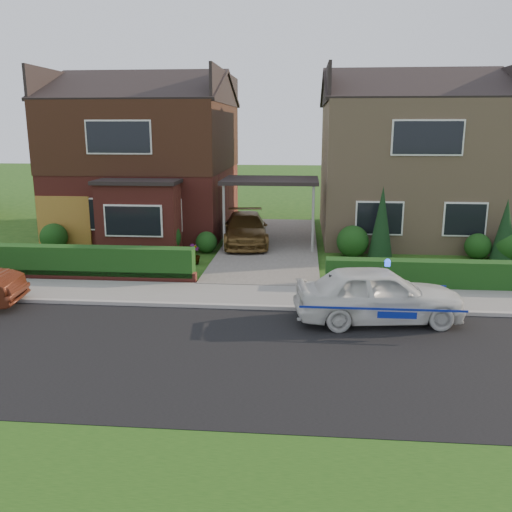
# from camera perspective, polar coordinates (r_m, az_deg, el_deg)

# --- Properties ---
(ground) EXTENTS (120.00, 120.00, 0.00)m
(ground) POSITION_cam_1_polar(r_m,az_deg,el_deg) (11.82, -1.94, -10.45)
(ground) COLOR #1C4612
(ground) RESTS_ON ground
(road) EXTENTS (60.00, 6.00, 0.02)m
(road) POSITION_cam_1_polar(r_m,az_deg,el_deg) (11.82, -1.94, -10.45)
(road) COLOR black
(road) RESTS_ON ground
(kerb) EXTENTS (60.00, 0.16, 0.12)m
(kerb) POSITION_cam_1_polar(r_m,az_deg,el_deg) (14.62, -0.48, -5.41)
(kerb) COLOR #9E9993
(kerb) RESTS_ON ground
(sidewalk) EXTENTS (60.00, 2.00, 0.10)m
(sidewalk) POSITION_cam_1_polar(r_m,az_deg,el_deg) (15.62, -0.11, -4.21)
(sidewalk) COLOR slate
(sidewalk) RESTS_ON ground
(driveway) EXTENTS (3.80, 12.00, 0.12)m
(driveway) POSITION_cam_1_polar(r_m,az_deg,el_deg) (22.27, 1.51, 1.19)
(driveway) COLOR #666059
(driveway) RESTS_ON ground
(house_left) EXTENTS (7.50, 9.53, 7.25)m
(house_left) POSITION_cam_1_polar(r_m,az_deg,el_deg) (25.65, -11.25, 11.01)
(house_left) COLOR maroon
(house_left) RESTS_ON ground
(house_right) EXTENTS (7.50, 8.06, 7.25)m
(house_right) POSITION_cam_1_polar(r_m,az_deg,el_deg) (25.14, 15.56, 10.40)
(house_right) COLOR tan
(house_right) RESTS_ON ground
(carport_link) EXTENTS (3.80, 3.00, 2.77)m
(carport_link) POSITION_cam_1_polar(r_m,az_deg,el_deg) (21.82, 1.54, 7.84)
(carport_link) COLOR black
(carport_link) RESTS_ON ground
(garage_door) EXTENTS (2.20, 0.10, 2.10)m
(garage_door) POSITION_cam_1_polar(r_m,az_deg,el_deg) (23.10, -19.56, 3.36)
(garage_door) COLOR brown
(garage_door) RESTS_ON ground
(dwarf_wall) EXTENTS (7.70, 0.25, 0.36)m
(dwarf_wall) POSITION_cam_1_polar(r_m,az_deg,el_deg) (18.14, -18.32, -1.96)
(dwarf_wall) COLOR maroon
(dwarf_wall) RESTS_ON ground
(hedge_left) EXTENTS (7.50, 0.55, 0.90)m
(hedge_left) POSITION_cam_1_polar(r_m,az_deg,el_deg) (18.32, -18.10, -2.38)
(hedge_left) COLOR #153912
(hedge_left) RESTS_ON ground
(hedge_right) EXTENTS (7.50, 0.55, 0.80)m
(hedge_right) POSITION_cam_1_polar(r_m,az_deg,el_deg) (17.34, 19.78, -3.39)
(hedge_right) COLOR #153912
(hedge_right) RESTS_ON ground
(shrub_left_far) EXTENTS (1.08, 1.08, 1.08)m
(shrub_left_far) POSITION_cam_1_polar(r_m,az_deg,el_deg) (22.89, -20.50, 1.89)
(shrub_left_far) COLOR #153912
(shrub_left_far) RESTS_ON ground
(shrub_left_mid) EXTENTS (1.32, 1.32, 1.32)m
(shrub_left_mid) POSITION_cam_1_polar(r_m,az_deg,el_deg) (21.13, -9.68, 1.99)
(shrub_left_mid) COLOR #153912
(shrub_left_mid) RESTS_ON ground
(shrub_left_near) EXTENTS (0.84, 0.84, 0.84)m
(shrub_left_near) POSITION_cam_1_polar(r_m,az_deg,el_deg) (21.12, -5.24, 1.46)
(shrub_left_near) COLOR #153912
(shrub_left_near) RESTS_ON ground
(shrub_right_near) EXTENTS (1.20, 1.20, 1.20)m
(shrub_right_near) POSITION_cam_1_polar(r_m,az_deg,el_deg) (20.63, 10.14, 1.53)
(shrub_right_near) COLOR #153912
(shrub_right_near) RESTS_ON ground
(shrub_right_mid) EXTENTS (0.96, 0.96, 0.96)m
(shrub_right_mid) POSITION_cam_1_polar(r_m,az_deg,el_deg) (21.65, 22.32, 0.95)
(shrub_right_mid) COLOR #153912
(shrub_right_mid) RESTS_ON ground
(shrub_right_far) EXTENTS (1.08, 1.08, 1.08)m
(shrub_right_far) POSITION_cam_1_polar(r_m,az_deg,el_deg) (21.68, 25.08, 0.87)
(shrub_right_far) COLOR #153912
(shrub_right_far) RESTS_ON ground
(conifer_a) EXTENTS (0.90, 0.90, 2.60)m
(conifer_a) POSITION_cam_1_polar(r_m,az_deg,el_deg) (20.42, 13.07, 3.27)
(conifer_a) COLOR black
(conifer_a) RESTS_ON ground
(conifer_b) EXTENTS (0.90, 0.90, 2.20)m
(conifer_b) POSITION_cam_1_polar(r_m,az_deg,el_deg) (21.51, 24.73, 2.34)
(conifer_b) COLOR black
(conifer_b) RESTS_ON ground
(police_car) EXTENTS (3.82, 4.34, 1.58)m
(police_car) POSITION_cam_1_polar(r_m,az_deg,el_deg) (13.87, 12.75, -3.99)
(police_car) COLOR silver
(police_car) RESTS_ON ground
(driveway_car) EXTENTS (2.25, 4.46, 1.24)m
(driveway_car) POSITION_cam_1_polar(r_m,az_deg,el_deg) (22.06, -1.10, 2.88)
(driveway_car) COLOR brown
(driveway_car) RESTS_ON driveway
(potted_plant_a) EXTENTS (0.39, 0.29, 0.69)m
(potted_plant_a) POSITION_cam_1_polar(r_m,az_deg,el_deg) (19.58, -12.14, 0.03)
(potted_plant_a) COLOR gray
(potted_plant_a) RESTS_ON ground
(potted_plant_b) EXTENTS (0.46, 0.43, 0.67)m
(potted_plant_b) POSITION_cam_1_polar(r_m,az_deg,el_deg) (18.79, -18.03, -0.92)
(potted_plant_b) COLOR gray
(potted_plant_b) RESTS_ON ground
(potted_plant_c) EXTENTS (0.54, 0.54, 0.72)m
(potted_plant_c) POSITION_cam_1_polar(r_m,az_deg,el_deg) (19.37, -6.50, 0.15)
(potted_plant_c) COLOR gray
(potted_plant_c) RESTS_ON ground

